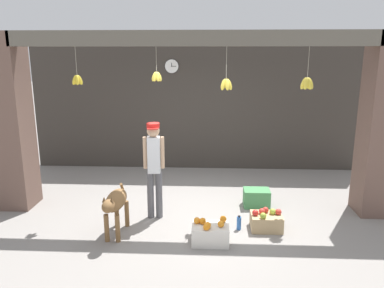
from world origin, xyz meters
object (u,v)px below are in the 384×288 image
produce_box_green (256,198)px  shopkeeper (154,163)px  wall_clock (172,66)px  dog (115,203)px  fruit_crate_apples (266,221)px  fruit_crate_oranges (210,233)px  water_bottle (239,223)px

produce_box_green → shopkeeper: bearing=-162.6°
wall_clock → shopkeeper: bearing=-90.5°
wall_clock → dog: bearing=-98.5°
dog → fruit_crate_apples: dog is taller
dog → fruit_crate_oranges: 1.47m
wall_clock → produce_box_green: bearing=-52.4°
water_bottle → dog: bearing=-171.9°
fruit_crate_apples → fruit_crate_oranges: bearing=-151.2°
dog → fruit_crate_apples: size_ratio=2.06×
fruit_crate_oranges → wall_clock: 4.35m
dog → shopkeeper: shopkeeper is taller
dog → fruit_crate_oranges: (1.42, -0.18, -0.36)m
fruit_crate_apples → water_bottle: size_ratio=2.07×
dog → fruit_crate_oranges: dog is taller
dog → produce_box_green: bearing=120.6°
fruit_crate_oranges → water_bottle: size_ratio=2.30×
fruit_crate_apples → wall_clock: (-1.77, 3.14, 2.26)m
fruit_crate_apples → water_bottle: (-0.43, -0.04, -0.03)m
fruit_crate_apples → dog: bearing=-172.5°
shopkeeper → dog: bearing=47.8°
fruit_crate_apples → water_bottle: fruit_crate_apples is taller
produce_box_green → water_bottle: (-0.38, -0.94, -0.05)m
shopkeeper → fruit_crate_oranges: shopkeeper is taller
water_bottle → wall_clock: size_ratio=0.72×
fruit_crate_oranges → wall_clock: bearing=104.0°
dog → shopkeeper: bearing=145.3°
shopkeeper → produce_box_green: size_ratio=3.50×
fruit_crate_apples → produce_box_green: fruit_crate_apples is taller
dog → wall_clock: wall_clock is taller
dog → produce_box_green: dog is taller
dog → fruit_crate_apples: 2.34m
shopkeeper → fruit_crate_apples: size_ratio=3.36×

